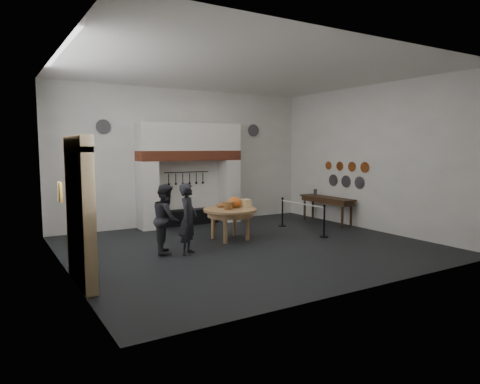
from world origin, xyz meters
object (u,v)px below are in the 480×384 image
iron_range (190,217)px  side_table (327,198)px  visitor_near (188,219)px  work_table (230,210)px  barrier_post_near (324,222)px  barrier_post_far (282,213)px  visitor_far (166,219)px

iron_range → side_table: (4.10, -2.22, 0.62)m
iron_range → side_table: side_table is taller
visitor_near → work_table: bearing=-23.2°
work_table → visitor_near: bearing=-151.7°
visitor_near → barrier_post_near: bearing=-54.6°
work_table → barrier_post_near: bearing=-24.8°
iron_range → side_table: 4.70m
barrier_post_far → side_table: bearing=-10.7°
work_table → barrier_post_near: 2.74m
side_table → barrier_post_far: size_ratio=2.44×
visitor_far → visitor_near: bearing=-115.4°
visitor_near → visitor_far: 0.57m
iron_range → barrier_post_near: 4.61m
iron_range → visitor_far: visitor_far is taller
visitor_near → barrier_post_far: (4.16, 1.77, -0.41)m
iron_range → work_table: bearing=-90.3°
work_table → visitor_near: visitor_near is taller
side_table → barrier_post_near: size_ratio=2.44×
iron_range → visitor_near: bearing=-114.9°
visitor_near → barrier_post_near: size_ratio=1.92×
work_table → side_table: side_table is taller
barrier_post_far → visitor_near: bearing=-156.9°
visitor_far → side_table: size_ratio=0.77×
side_table → visitor_far: bearing=-170.3°
work_table → side_table: size_ratio=0.68×
visitor_near → side_table: 5.99m
visitor_near → side_table: size_ratio=0.78×
work_table → visitor_far: bearing=-166.3°
visitor_near → barrier_post_far: size_ratio=1.92×
barrier_post_far → iron_range: bearing=142.1°
barrier_post_near → barrier_post_far: bearing=90.0°
iron_range → barrier_post_near: (2.45, -3.91, 0.20)m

